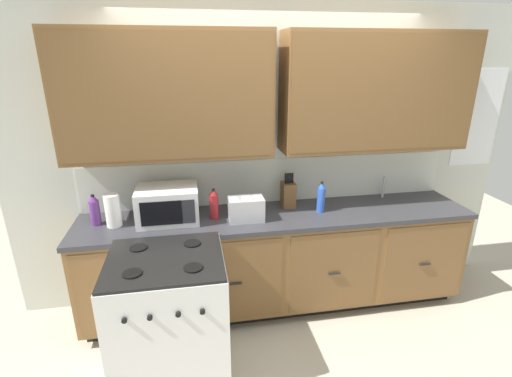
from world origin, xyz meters
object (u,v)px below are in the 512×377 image
at_px(stove_range, 170,318).
at_px(paper_towel_roll, 113,211).
at_px(microwave, 168,204).
at_px(bottle_red, 214,204).
at_px(toaster, 246,209).
at_px(bottle_blue, 321,197).
at_px(knife_block, 288,194).
at_px(bottle_violet, 95,210).

bearing_deg(stove_range, paper_towel_roll, 123.37).
distance_m(microwave, bottle_red, 0.37).
height_order(toaster, bottle_blue, bottle_blue).
bearing_deg(microwave, paper_towel_roll, -175.35).
relative_size(microwave, knife_block, 1.55).
xyz_separation_m(toaster, knife_block, (0.41, 0.22, 0.02)).
bearing_deg(bottle_blue, microwave, 178.05).
bearing_deg(bottle_red, knife_block, 12.38).
relative_size(knife_block, bottle_violet, 1.24).
xyz_separation_m(bottle_red, bottle_violet, (-0.93, 0.05, -0.00)).
relative_size(knife_block, bottle_red, 1.20).
bearing_deg(bottle_violet, knife_block, 3.48).
bearing_deg(toaster, bottle_blue, 5.19).
bearing_deg(bottle_red, microwave, 175.59).
bearing_deg(bottle_violet, bottle_blue, -1.98).
bearing_deg(paper_towel_roll, bottle_blue, -0.33).
height_order(microwave, bottle_red, microwave).
height_order(bottle_blue, bottle_red, bottle_blue).
relative_size(knife_block, bottle_blue, 1.16).
xyz_separation_m(microwave, bottle_violet, (-0.56, 0.02, -0.02)).
bearing_deg(paper_towel_roll, microwave, 4.65).
bearing_deg(stove_range, toaster, 42.06).
xyz_separation_m(paper_towel_roll, bottle_red, (0.78, 0.01, -0.00)).
relative_size(toaster, paper_towel_roll, 1.08).
bearing_deg(knife_block, bottle_blue, -33.20).
height_order(stove_range, bottle_blue, bottle_blue).
bearing_deg(microwave, stove_range, -90.17).
xyz_separation_m(microwave, paper_towel_roll, (-0.42, -0.03, -0.01)).
distance_m(toaster, bottle_violet, 1.18).
distance_m(toaster, paper_towel_roll, 1.04).
relative_size(stove_range, paper_towel_roll, 3.65).
bearing_deg(microwave, bottle_red, -4.41).
xyz_separation_m(paper_towel_roll, bottle_violet, (-0.15, 0.05, -0.01)).
xyz_separation_m(stove_range, paper_towel_roll, (-0.41, 0.63, 0.57)).
height_order(paper_towel_roll, bottle_violet, paper_towel_roll).
bearing_deg(paper_towel_roll, bottle_violet, 159.72).
bearing_deg(toaster, knife_block, 28.26).
relative_size(stove_range, knife_block, 3.06).
bearing_deg(stove_range, bottle_blue, 25.92).
bearing_deg(knife_block, microwave, -173.51).
height_order(bottle_blue, bottle_violet, bottle_blue).
height_order(knife_block, bottle_violet, knife_block).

